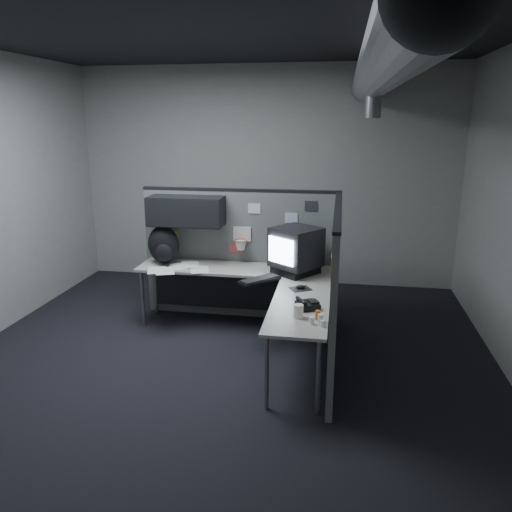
% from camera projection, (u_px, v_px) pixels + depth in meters
% --- Properties ---
extents(room, '(5.62, 5.62, 3.22)m').
position_uv_depth(room, '(280.00, 158.00, 4.54)').
color(room, black).
rests_on(room, ground).
extents(partition_back, '(2.44, 0.42, 1.63)m').
position_uv_depth(partition_back, '(226.00, 241.00, 6.13)').
color(partition_back, '#5E605E').
rests_on(partition_back, ground).
extents(partition_right, '(0.07, 2.23, 1.63)m').
position_uv_depth(partition_right, '(335.00, 287.00, 4.99)').
color(partition_right, '#5E605E').
rests_on(partition_right, ground).
extents(desk, '(2.31, 2.11, 0.73)m').
position_uv_depth(desk, '(250.00, 286.00, 5.66)').
color(desk, '#A8A297').
rests_on(desk, ground).
extents(monitor, '(0.65, 0.65, 0.53)m').
position_uv_depth(monitor, '(296.00, 250.00, 5.65)').
color(monitor, black).
rests_on(monitor, desk).
extents(keyboard, '(0.45, 0.47, 0.04)m').
position_uv_depth(keyboard, '(260.00, 280.00, 5.43)').
color(keyboard, black).
rests_on(keyboard, desk).
extents(mouse, '(0.26, 0.25, 0.04)m').
position_uv_depth(mouse, '(301.00, 288.00, 5.19)').
color(mouse, black).
rests_on(mouse, desk).
extents(phone, '(0.25, 0.26, 0.09)m').
position_uv_depth(phone, '(307.00, 305.00, 4.67)').
color(phone, black).
rests_on(phone, desk).
extents(bottles, '(0.14, 0.19, 0.09)m').
position_uv_depth(bottles, '(318.00, 319.00, 4.34)').
color(bottles, silver).
rests_on(bottles, desk).
extents(cup, '(0.10, 0.10, 0.12)m').
position_uv_depth(cup, '(298.00, 311.00, 4.44)').
color(cup, white).
rests_on(cup, desk).
extents(papers, '(0.78, 0.66, 0.01)m').
position_uv_depth(papers, '(178.00, 268.00, 5.88)').
color(papers, white).
rests_on(papers, desk).
extents(backpack, '(0.38, 0.35, 0.47)m').
position_uv_depth(backpack, '(163.00, 245.00, 6.06)').
color(backpack, black).
rests_on(backpack, desk).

